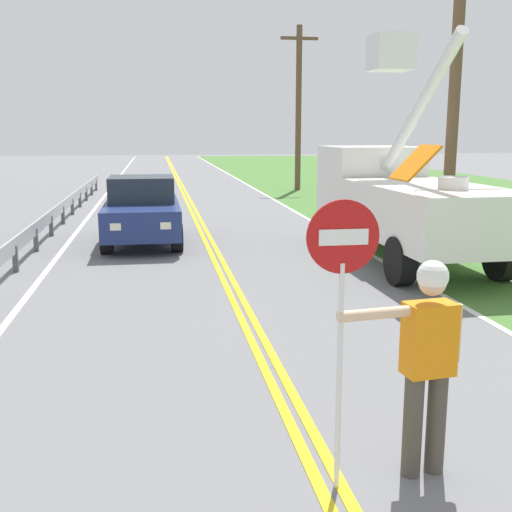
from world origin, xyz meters
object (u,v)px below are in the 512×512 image
utility_pole_mid (299,106)px  stop_sign_paddle (342,281)px  utility_bucket_truck (400,196)px  utility_pole_near (457,52)px  oncoming_sedan_nearest (142,211)px  flagger_worker (427,355)px

utility_pole_mid → stop_sign_paddle: bearing=-102.2°
utility_bucket_truck → utility_pole_mid: 17.16m
utility_pole_near → utility_pole_mid: 15.90m
stop_sign_paddle → oncoming_sedan_nearest: size_ratio=0.57×
stop_sign_paddle → utility_pole_near: bearing=60.1°
flagger_worker → oncoming_sedan_nearest: (-2.49, 11.60, -0.21)m
stop_sign_paddle → utility_pole_mid: 26.54m
oncoming_sedan_nearest → utility_pole_near: (7.46, -1.74, 3.83)m
oncoming_sedan_nearest → utility_pole_mid: size_ratio=0.53×
oncoming_sedan_nearest → utility_pole_mid: (7.30, 14.15, 3.23)m
utility_bucket_truck → oncoming_sedan_nearest: (-5.80, 2.74, -0.57)m
flagger_worker → oncoming_sedan_nearest: 11.86m
stop_sign_paddle → utility_pole_near: 11.86m
flagger_worker → utility_pole_mid: bearing=79.4°
oncoming_sedan_nearest → utility_pole_mid: utility_pole_mid is taller
utility_pole_near → utility_pole_mid: size_ratio=1.15×
stop_sign_paddle → utility_pole_mid: (5.57, 25.84, 2.36)m
flagger_worker → stop_sign_paddle: 1.02m
utility_bucket_truck → utility_pole_mid: (1.50, 16.88, 2.67)m
flagger_worker → stop_sign_paddle: stop_sign_paddle is taller
flagger_worker → utility_pole_mid: (4.81, 25.75, 3.02)m
utility_pole_mid → oncoming_sedan_nearest: bearing=-117.3°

